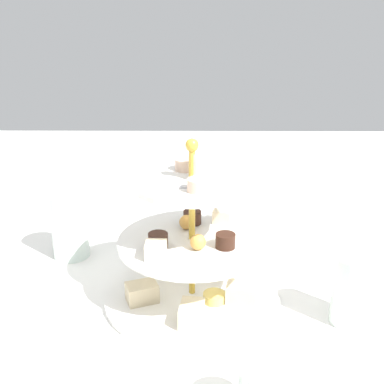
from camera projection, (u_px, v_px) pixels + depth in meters
name	position (u px, v px, depth m)	size (l,w,h in m)	color
ground_plane	(192.00, 297.00, 0.78)	(2.40, 2.40, 0.00)	white
tiered_serving_stand	(192.00, 255.00, 0.76)	(0.28, 0.28, 0.27)	white
water_glass_tall_right	(69.00, 225.00, 0.90)	(0.07, 0.07, 0.13)	silver
butter_knife_left	(248.00, 222.00, 1.06)	(0.17, 0.01, 0.00)	silver
water_glass_mid_back	(353.00, 290.00, 0.71)	(0.06, 0.06, 0.11)	silver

